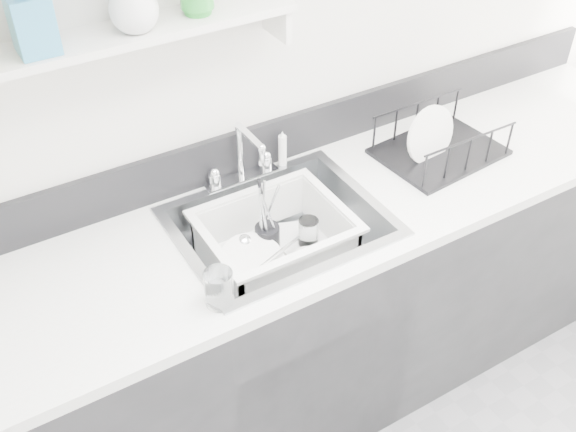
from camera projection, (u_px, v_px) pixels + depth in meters
room_shell at (534, 132)px, 1.06m from camera, size 3.50×3.00×2.60m
counter_run at (281, 322)px, 2.37m from camera, size 3.20×0.62×0.92m
backsplash at (234, 154)px, 2.22m from camera, size 3.20×0.02×0.16m
sink at (280, 244)px, 2.13m from camera, size 0.64×0.52×0.20m
faucet at (242, 167)px, 2.20m from camera, size 0.26×0.18×0.23m
side_sprayer at (282, 149)px, 2.26m from camera, size 0.03×0.03×0.14m
wall_shelf at (114, 40)px, 1.71m from camera, size 1.00×0.16×0.12m
wash_tub at (275, 240)px, 2.13m from camera, size 0.56×0.51×0.18m
plate_stack at (255, 268)px, 2.10m from camera, size 0.26×0.25×0.10m
utensil_cup at (267, 237)px, 2.16m from camera, size 0.08×0.08×0.27m
ladle at (263, 257)px, 2.12m from camera, size 0.23×0.31×0.08m
tumbler_in_tub at (308, 232)px, 2.20m from camera, size 0.07×0.07×0.10m
tumbler_counter at (219, 288)px, 1.78m from camera, size 0.10×0.10×0.11m
dish_rack at (441, 136)px, 2.32m from camera, size 0.44×0.35×0.15m
bowl_small at (309, 261)px, 2.14m from camera, size 0.13×0.13×0.03m
soap_bottle_b at (29, 10)px, 1.55m from camera, size 0.10×0.10×0.21m
soap_bottle_c at (132, 0)px, 1.66m from camera, size 0.16×0.16×0.16m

